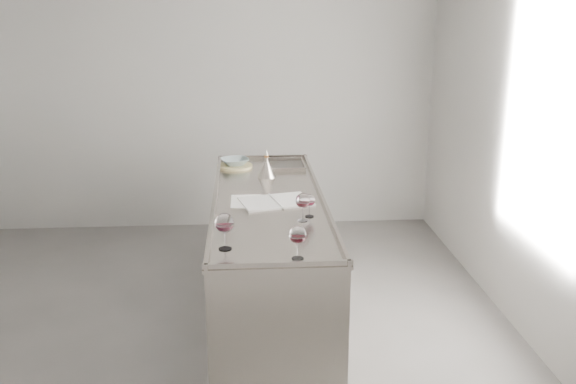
{
  "coord_description": "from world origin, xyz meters",
  "views": [
    {
      "loc": [
        0.34,
        -3.91,
        2.23
      ],
      "look_at": [
        0.63,
        0.19,
        1.02
      ],
      "focal_mm": 40.0,
      "sensor_mm": 36.0,
      "label": 1
    }
  ],
  "objects": [
    {
      "name": "wine_funnel",
      "position": [
        0.51,
        0.88,
        1.01
      ],
      "size": [
        0.15,
        0.15,
        0.21
      ],
      "rotation": [
        0.0,
        0.0,
        -0.44
      ],
      "color": "#A89E96",
      "rests_on": "counter"
    },
    {
      "name": "wine_glass_left",
      "position": [
        0.23,
        -0.61,
        1.09
      ],
      "size": [
        0.1,
        0.1,
        0.21
      ],
      "rotation": [
        0.0,
        0.0,
        -0.11
      ],
      "color": "white",
      "rests_on": "counter"
    },
    {
      "name": "ceramic_bowl",
      "position": [
        0.26,
        1.21,
        0.99
      ],
      "size": [
        0.28,
        0.28,
        0.05
      ],
      "primitive_type": "imported",
      "rotation": [
        0.0,
        0.0,
        0.29
      ],
      "color": "gray",
      "rests_on": "trivet"
    },
    {
      "name": "loose_paper_top",
      "position": [
        0.38,
        0.24,
        0.94
      ],
      "size": [
        0.27,
        0.34,
        0.0
      ],
      "primitive_type": "cube",
      "rotation": [
        0.0,
        0.0,
        -0.21
      ],
      "color": "white",
      "rests_on": "counter"
    },
    {
      "name": "wine_glass_middle",
      "position": [
        0.61,
        -0.78,
        1.07
      ],
      "size": [
        0.09,
        0.09,
        0.18
      ],
      "rotation": [
        0.0,
        0.0,
        0.39
      ],
      "color": "white",
      "rests_on": "counter"
    },
    {
      "name": "loose_paper_under",
      "position": [
        0.35,
        0.25,
        0.94
      ],
      "size": [
        0.21,
        0.3,
        0.0
      ],
      "primitive_type": "cube",
      "rotation": [
        0.0,
        0.0,
        -0.01
      ],
      "color": "white",
      "rests_on": "counter"
    },
    {
      "name": "wine_glass_right",
      "position": [
        0.69,
        -0.17,
        1.07
      ],
      "size": [
        0.09,
        0.09,
        0.18
      ],
      "rotation": [
        0.0,
        0.0,
        -0.05
      ],
      "color": "white",
      "rests_on": "counter"
    },
    {
      "name": "counter",
      "position": [
        0.5,
        0.3,
        0.47
      ],
      "size": [
        0.77,
        2.42,
        0.97
      ],
      "color": "gray",
      "rests_on": "ground"
    },
    {
      "name": "room_shell",
      "position": [
        0.0,
        0.0,
        1.4
      ],
      "size": [
        4.54,
        5.04,
        2.84
      ],
      "color": "#53504E",
      "rests_on": "ground"
    },
    {
      "name": "trivet",
      "position": [
        0.26,
        1.21,
        0.95
      ],
      "size": [
        0.35,
        0.35,
        0.02
      ],
      "primitive_type": "cylinder",
      "rotation": [
        0.0,
        0.0,
        -0.25
      ],
      "color": "#C6B980",
      "rests_on": "counter"
    },
    {
      "name": "notebook",
      "position": [
        0.55,
        0.22,
        0.95
      ],
      "size": [
        0.52,
        0.42,
        0.02
      ],
      "rotation": [
        0.0,
        0.0,
        0.24
      ],
      "color": "silver",
      "rests_on": "counter"
    },
    {
      "name": "wine_glass_small",
      "position": [
        0.74,
        -0.1,
        1.04
      ],
      "size": [
        0.07,
        0.07,
        0.15
      ],
      "rotation": [
        0.0,
        0.0,
        -0.15
      ],
      "color": "white",
      "rests_on": "counter"
    }
  ]
}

